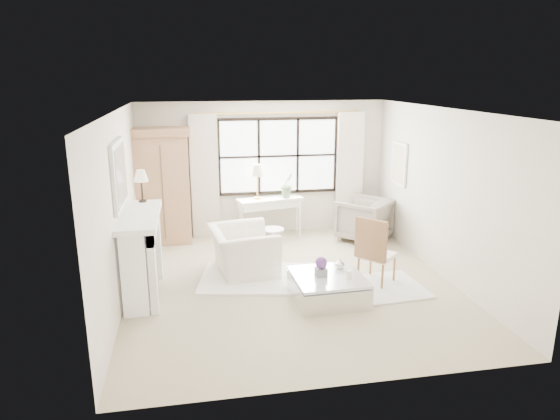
# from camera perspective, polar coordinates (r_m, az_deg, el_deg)

# --- Properties ---
(floor) EXTENTS (5.50, 5.50, 0.00)m
(floor) POSITION_cam_1_polar(r_m,az_deg,el_deg) (7.99, 1.19, -8.36)
(floor) COLOR tan
(floor) RESTS_ON ground
(ceiling) EXTENTS (5.50, 5.50, 0.00)m
(ceiling) POSITION_cam_1_polar(r_m,az_deg,el_deg) (7.34, 1.31, 11.33)
(ceiling) COLOR white
(ceiling) RESTS_ON ground
(wall_back) EXTENTS (5.00, 0.00, 5.00)m
(wall_back) POSITION_cam_1_polar(r_m,az_deg,el_deg) (10.20, -1.88, 4.77)
(wall_back) COLOR beige
(wall_back) RESTS_ON ground
(wall_front) EXTENTS (5.00, 0.00, 5.00)m
(wall_front) POSITION_cam_1_polar(r_m,az_deg,el_deg) (5.02, 7.64, -6.49)
(wall_front) COLOR beige
(wall_front) RESTS_ON ground
(wall_left) EXTENTS (0.00, 5.50, 5.50)m
(wall_left) POSITION_cam_1_polar(r_m,az_deg,el_deg) (7.48, -17.87, 0.17)
(wall_left) COLOR silver
(wall_left) RESTS_ON ground
(wall_right) EXTENTS (0.00, 5.50, 5.50)m
(wall_right) POSITION_cam_1_polar(r_m,az_deg,el_deg) (8.41, 18.18, 1.76)
(wall_right) COLOR beige
(wall_right) RESTS_ON ground
(window_pane) EXTENTS (2.40, 0.02, 1.50)m
(window_pane) POSITION_cam_1_polar(r_m,az_deg,el_deg) (10.19, -0.20, 6.19)
(window_pane) COLOR white
(window_pane) RESTS_ON wall_back
(window_frame) EXTENTS (2.50, 0.04, 1.50)m
(window_frame) POSITION_cam_1_polar(r_m,az_deg,el_deg) (10.18, -0.19, 6.18)
(window_frame) COLOR black
(window_frame) RESTS_ON wall_back
(curtain_rod) EXTENTS (3.30, 0.04, 0.04)m
(curtain_rod) POSITION_cam_1_polar(r_m,az_deg,el_deg) (10.03, -0.14, 11.05)
(curtain_rod) COLOR #C29343
(curtain_rod) RESTS_ON wall_back
(curtain_left) EXTENTS (0.55, 0.10, 2.47)m
(curtain_left) POSITION_cam_1_polar(r_m,az_deg,el_deg) (10.02, -8.60, 3.75)
(curtain_left) COLOR beige
(curtain_left) RESTS_ON ground
(curtain_right) EXTENTS (0.55, 0.10, 2.47)m
(curtain_right) POSITION_cam_1_polar(r_m,az_deg,el_deg) (10.54, 7.95, 4.34)
(curtain_right) COLOR silver
(curtain_right) RESTS_ON ground
(fireplace) EXTENTS (0.58, 1.66, 1.26)m
(fireplace) POSITION_cam_1_polar(r_m,az_deg,el_deg) (7.65, -15.76, -4.84)
(fireplace) COLOR white
(fireplace) RESTS_ON ground
(mirror_frame) EXTENTS (0.05, 1.15, 0.95)m
(mirror_frame) POSITION_cam_1_polar(r_m,az_deg,el_deg) (7.37, -17.94, 3.86)
(mirror_frame) COLOR silver
(mirror_frame) RESTS_ON wall_left
(mirror_glass) EXTENTS (0.02, 1.00, 0.80)m
(mirror_glass) POSITION_cam_1_polar(r_m,az_deg,el_deg) (7.36, -17.71, 3.88)
(mirror_glass) COLOR silver
(mirror_glass) RESTS_ON wall_left
(art_frame) EXTENTS (0.04, 0.62, 0.82)m
(art_frame) POSITION_cam_1_polar(r_m,az_deg,el_deg) (9.86, 13.46, 5.17)
(art_frame) COLOR white
(art_frame) RESTS_ON wall_right
(art_canvas) EXTENTS (0.01, 0.52, 0.72)m
(art_canvas) POSITION_cam_1_polar(r_m,az_deg,el_deg) (9.85, 13.36, 5.17)
(art_canvas) COLOR beige
(art_canvas) RESTS_ON wall_right
(mantel_lamp) EXTENTS (0.22, 0.22, 0.51)m
(mantel_lamp) POSITION_cam_1_polar(r_m,az_deg,el_deg) (8.07, -15.61, 3.63)
(mantel_lamp) COLOR black
(mantel_lamp) RESTS_ON fireplace
(armoire) EXTENTS (1.13, 0.71, 2.24)m
(armoire) POSITION_cam_1_polar(r_m,az_deg,el_deg) (9.87, -13.22, 2.78)
(armoire) COLOR tan
(armoire) RESTS_ON floor
(console_table) EXTENTS (1.36, 0.70, 0.80)m
(console_table) POSITION_cam_1_polar(r_m,az_deg,el_deg) (10.13, -1.17, -0.82)
(console_table) COLOR white
(console_table) RESTS_ON floor
(console_lamp) EXTENTS (0.28, 0.28, 0.69)m
(console_lamp) POSITION_cam_1_polar(r_m,az_deg,el_deg) (9.88, -2.62, 4.45)
(console_lamp) COLOR #AE823C
(console_lamp) RESTS_ON console_table
(orchid_plant) EXTENTS (0.36, 0.35, 0.52)m
(orchid_plant) POSITION_cam_1_polar(r_m,az_deg,el_deg) (10.05, 0.84, 2.92)
(orchid_plant) COLOR #556E49
(orchid_plant) RESTS_ON console_table
(side_table) EXTENTS (0.40, 0.40, 0.51)m
(side_table) POSITION_cam_1_polar(r_m,az_deg,el_deg) (9.07, -0.79, -3.21)
(side_table) COLOR white
(side_table) RESTS_ON floor
(rug_left) EXTENTS (2.06, 1.63, 0.03)m
(rug_left) POSITION_cam_1_polar(r_m,az_deg,el_deg) (8.15, -2.47, -7.77)
(rug_left) COLOR white
(rug_left) RESTS_ON floor
(rug_right) EXTENTS (1.54, 1.21, 0.03)m
(rug_right) POSITION_cam_1_polar(r_m,az_deg,el_deg) (7.92, 10.84, -8.78)
(rug_right) COLOR silver
(rug_right) RESTS_ON floor
(club_armchair) EXTENTS (1.15, 1.28, 0.75)m
(club_armchair) POSITION_cam_1_polar(r_m,az_deg,el_deg) (8.32, -4.24, -4.64)
(club_armchair) COLOR white
(club_armchair) RESTS_ON floor
(wingback_chair) EXTENTS (1.29, 1.29, 0.84)m
(wingback_chair) POSITION_cam_1_polar(r_m,az_deg,el_deg) (10.04, 9.57, -1.07)
(wingback_chair) COLOR gray
(wingback_chair) RESTS_ON floor
(french_chair) EXTENTS (0.68, 0.68, 1.08)m
(french_chair) POSITION_cam_1_polar(r_m,az_deg,el_deg) (8.02, 10.89, -6.16)
(french_chair) COLOR #986840
(french_chair) RESTS_ON floor
(coffee_table) EXTENTS (1.03, 1.03, 0.38)m
(coffee_table) POSITION_cam_1_polar(r_m,az_deg,el_deg) (7.40, 5.49, -8.88)
(coffee_table) COLOR silver
(coffee_table) RESTS_ON floor
(planter_box) EXTENTS (0.16, 0.16, 0.12)m
(planter_box) POSITION_cam_1_polar(r_m,az_deg,el_deg) (7.28, 4.71, -7.09)
(planter_box) COLOR slate
(planter_box) RESTS_ON coffee_table
(planter_flowers) EXTENTS (0.17, 0.17, 0.17)m
(planter_flowers) POSITION_cam_1_polar(r_m,az_deg,el_deg) (7.23, 4.74, -6.02)
(planter_flowers) COLOR #5E317B
(planter_flowers) RESTS_ON planter_box
(pillar_candle) EXTENTS (0.08, 0.08, 0.12)m
(pillar_candle) POSITION_cam_1_polar(r_m,az_deg,el_deg) (7.24, 7.87, -7.31)
(pillar_candle) COLOR white
(pillar_candle) RESTS_ON coffee_table
(coffee_vase) EXTENTS (0.18, 0.18, 0.15)m
(coffee_vase) POSITION_cam_1_polar(r_m,az_deg,el_deg) (7.58, 6.85, -6.10)
(coffee_vase) COLOR silver
(coffee_vase) RESTS_ON coffee_table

